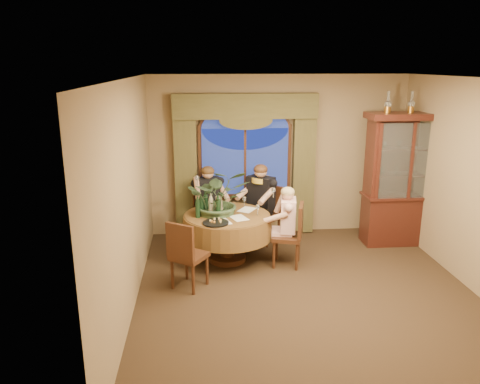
{
  "coord_description": "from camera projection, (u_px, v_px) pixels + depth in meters",
  "views": [
    {
      "loc": [
        -1.38,
        -5.52,
        2.98
      ],
      "look_at": [
        -0.79,
        1.25,
        1.1
      ],
      "focal_mm": 35.0,
      "sensor_mm": 36.0,
      "label": 1
    }
  ],
  "objects": [
    {
      "name": "wine_glass_person_scarf",
      "position": [
        244.0,
        202.0,
        7.47
      ],
      "size": [
        0.07,
        0.07,
        0.18
      ],
      "primitive_type": null,
      "color": "silver",
      "rests_on": "dining_table"
    },
    {
      "name": "person_back",
      "position": [
        208.0,
        203.0,
        8.02
      ],
      "size": [
        0.57,
        0.55,
        1.31
      ],
      "primitive_type": null,
      "rotation": [
        0.0,
        0.0,
        -2.86
      ],
      "color": "black",
      "rests_on": "floor"
    },
    {
      "name": "olive_bowl",
      "position": [
        228.0,
        214.0,
        7.08
      ],
      "size": [
        0.15,
        0.15,
        0.05
      ],
      "primitive_type": "imported",
      "color": "#46572A",
      "rests_on": "dining_table"
    },
    {
      "name": "wine_bottle_1",
      "position": [
        198.0,
        207.0,
        6.94
      ],
      "size": [
        0.07,
        0.07,
        0.33
      ],
      "primitive_type": "cylinder",
      "color": "black",
      "rests_on": "dining_table"
    },
    {
      "name": "person_pink",
      "position": [
        288.0,
        225.0,
        7.08
      ],
      "size": [
        0.47,
        0.5,
        1.21
      ],
      "primitive_type": null,
      "rotation": [
        0.0,
        0.0,
        1.39
      ],
      "color": "beige",
      "rests_on": "floor"
    },
    {
      "name": "cheese_platter",
      "position": [
        216.0,
        223.0,
        6.71
      ],
      "size": [
        0.38,
        0.38,
        0.02
      ],
      "primitive_type": "cylinder",
      "color": "black",
      "rests_on": "dining_table"
    },
    {
      "name": "chair_front_left",
      "position": [
        189.0,
        254.0,
        6.33
      ],
      "size": [
        0.58,
        0.58,
        0.96
      ],
      "primitive_type": "cube",
      "rotation": [
        0.0,
        0.0,
        -0.58
      ],
      "color": "black",
      "rests_on": "floor"
    },
    {
      "name": "chair_back_right",
      "position": [
        265.0,
        215.0,
        7.94
      ],
      "size": [
        0.59,
        0.59,
        0.96
      ],
      "primitive_type": "cube",
      "rotation": [
        0.0,
        0.0,
        -3.91
      ],
      "color": "black",
      "rests_on": "floor"
    },
    {
      "name": "arched_transom",
      "position": [
        245.0,
        118.0,
        7.93
      ],
      "size": [
        1.6,
        0.06,
        0.44
      ],
      "primitive_type": null,
      "color": "navy",
      "rests_on": "wall_back"
    },
    {
      "name": "tasting_paper_0",
      "position": [
        239.0,
        218.0,
        6.95
      ],
      "size": [
        0.3,
        0.35,
        0.0
      ],
      "primitive_type": "cube",
      "rotation": [
        0.0,
        0.0,
        0.36
      ],
      "color": "white",
      "rests_on": "dining_table"
    },
    {
      "name": "wine_bottle_5",
      "position": [
        211.0,
        204.0,
        7.08
      ],
      "size": [
        0.07,
        0.07,
        0.33
      ],
      "primitive_type": "cylinder",
      "color": "tan",
      "rests_on": "dining_table"
    },
    {
      "name": "wine_bottle_4",
      "position": [
        218.0,
        206.0,
        6.99
      ],
      "size": [
        0.07,
        0.07,
        0.33
      ],
      "primitive_type": "cylinder",
      "color": "black",
      "rests_on": "dining_table"
    },
    {
      "name": "chair_back",
      "position": [
        209.0,
        214.0,
        8.0
      ],
      "size": [
        0.52,
        0.52,
        0.96
      ],
      "primitive_type": "cube",
      "rotation": [
        0.0,
        0.0,
        -2.85
      ],
      "color": "black",
      "rests_on": "floor"
    },
    {
      "name": "drapery_left",
      "position": [
        186.0,
        171.0,
        8.04
      ],
      "size": [
        0.38,
        0.14,
        2.32
      ],
      "primitive_type": "cube",
      "color": "#464222",
      "rests_on": "floor"
    },
    {
      "name": "wine_glass_person_back",
      "position": [
        217.0,
        201.0,
        7.52
      ],
      "size": [
        0.07,
        0.07,
        0.18
      ],
      "primitive_type": null,
      "color": "silver",
      "rests_on": "dining_table"
    },
    {
      "name": "tasting_paper_2",
      "position": [
        222.0,
        222.0,
        6.79
      ],
      "size": [
        0.29,
        0.35,
        0.0
      ],
      "primitive_type": "cube",
      "rotation": [
        0.0,
        0.0,
        0.31
      ],
      "color": "white",
      "rests_on": "dining_table"
    },
    {
      "name": "dining_table",
      "position": [
        227.0,
        237.0,
        7.22
      ],
      "size": [
        1.56,
        1.56,
        0.75
      ],
      "primitive_type": "cylinder",
      "rotation": [
        0.0,
        0.0,
        0.11
      ],
      "color": "brown",
      "rests_on": "floor"
    },
    {
      "name": "drapery_right",
      "position": [
        304.0,
        169.0,
        8.21
      ],
      "size": [
        0.38,
        0.14,
        2.32
      ],
      "primitive_type": "cube",
      "color": "#464222",
      "rests_on": "floor"
    },
    {
      "name": "wall_back",
      "position": [
        278.0,
        156.0,
        8.23
      ],
      "size": [
        4.5,
        0.0,
        4.5
      ],
      "primitive_type": "plane",
      "rotation": [
        1.57,
        0.0,
        0.0
      ],
      "color": "#856E4E",
      "rests_on": "ground"
    },
    {
      "name": "wine_bottle_2",
      "position": [
        201.0,
        204.0,
        7.06
      ],
      "size": [
        0.07,
        0.07,
        0.33
      ],
      "primitive_type": "cylinder",
      "color": "black",
      "rests_on": "dining_table"
    },
    {
      "name": "floor",
      "position": [
        307.0,
        295.0,
        6.21
      ],
      "size": [
        5.0,
        5.0,
        0.0
      ],
      "primitive_type": "plane",
      "color": "black",
      "rests_on": "ground"
    },
    {
      "name": "centerpiece_plant",
      "position": [
        219.0,
        175.0,
        7.03
      ],
      "size": [
        0.93,
        1.04,
        0.81
      ],
      "primitive_type": "imported",
      "color": "#375032",
      "rests_on": "dining_table"
    },
    {
      "name": "oil_lamp_left",
      "position": [
        388.0,
        102.0,
        7.38
      ],
      "size": [
        0.11,
        0.11,
        0.34
      ],
      "primitive_type": null,
      "color": "#A5722D",
      "rests_on": "china_cabinet"
    },
    {
      "name": "tasting_paper_1",
      "position": [
        247.0,
        210.0,
        7.34
      ],
      "size": [
        0.34,
        0.37,
        0.0
      ],
      "primitive_type": "cube",
      "rotation": [
        0.0,
        0.0,
        -0.56
      ],
      "color": "white",
      "rests_on": "dining_table"
    },
    {
      "name": "wine_bottle_0",
      "position": [
        205.0,
        201.0,
        7.24
      ],
      "size": [
        0.07,
        0.07,
        0.33
      ],
      "primitive_type": "cylinder",
      "color": "black",
      "rests_on": "dining_table"
    },
    {
      "name": "stoneware_vase",
      "position": [
        219.0,
        204.0,
        7.22
      ],
      "size": [
        0.13,
        0.13,
        0.25
      ],
      "primitive_type": null,
      "color": "gray",
      "rests_on": "dining_table"
    },
    {
      "name": "wine_bottle_3",
      "position": [
        200.0,
        203.0,
        7.13
      ],
      "size": [
        0.07,
        0.07,
        0.33
      ],
      "primitive_type": "cylinder",
      "color": "tan",
      "rests_on": "dining_table"
    },
    {
      "name": "wine_glass_person_pink",
      "position": [
        258.0,
        210.0,
        7.06
      ],
      "size": [
        0.07,
        0.07,
        0.18
      ],
      "primitive_type": null,
      "color": "silver",
      "rests_on": "dining_table"
    },
    {
      "name": "chair_right",
      "position": [
        287.0,
        235.0,
        7.03
      ],
      "size": [
        0.52,
        0.52,
        0.96
      ],
      "primitive_type": "cube",
      "rotation": [
        0.0,
        0.0,
        1.29
      ],
      "color": "black",
      "rests_on": "floor"
    },
    {
      "name": "swag_valance",
      "position": [
        246.0,
        106.0,
        7.8
      ],
      "size": [
        2.45,
        0.16,
        0.42
      ],
      "primitive_type": null,
      "color": "#464222",
      "rests_on": "wall_back"
    },
    {
      "name": "oil_lamp_right",
      "position": [
        435.0,
        102.0,
        7.45
      ],
      "size": [
        0.11,
        0.11,
        0.34
      ],
      "primitive_type": null,
      "color": "#A5722D",
      "rests_on": "china_cabinet"
    },
    {
      "name": "china_cabinet",
      "position": [
        404.0,
        180.0,
        7.76
      ],
      "size": [
        1.37,
        0.54,
        2.21
      ],
      "primitive_type": "cube",
      "color": "black",
      "rests_on": "floor"
    },
    {
      "name": "ceiling",
      "position": [
        317.0,
        79.0,
        5.46
      ],
      "size": [
        5.0,
        5.0,
        0.0
      ],
      "primitive_type": "plane",
      "rotation": [
        3.14,
        0.0,
        0.0
      ],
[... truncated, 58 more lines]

